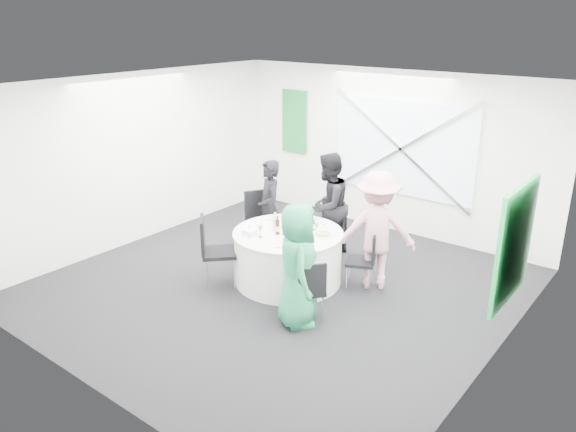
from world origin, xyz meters
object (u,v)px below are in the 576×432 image
Objects in this scene: clear_water_bottle at (275,224)px; chair_front_left at (212,246)px; chair_front_right at (310,287)px; chair_back_right at (366,257)px; chair_back at (329,225)px; banquet_table at (288,257)px; person_woman_green at (298,265)px; green_water_bottle at (296,225)px; person_woman_pink at (377,230)px; person_man_back_left at (269,209)px; chair_back_left at (260,217)px; person_man_back at (328,206)px.

chair_front_left is at bearing -129.51° from clear_water_bottle.
chair_front_right is 3.09× the size of clear_water_bottle.
chair_back is at bearing -145.09° from chair_back_right.
chair_front_right reaches higher than banquet_table.
chair_front_left is at bearing 42.94° from person_woman_green.
green_water_bottle is at bearing -93.72° from chair_front_left.
person_woman_green is (-0.20, -1.31, 0.29)m from chair_back_right.
person_woman_green is (-0.25, -1.48, -0.06)m from person_woman_pink.
chair_front_left is at bearing -112.93° from chair_back.
person_man_back_left is (-0.07, 1.34, 0.17)m from chair_front_left.
chair_back reaches higher than banquet_table.
chair_back_right is at bearing 42.76° from person_woman_pink.
chair_back_left is 0.27m from person_man_back_left.
person_woman_pink reaches higher than green_water_bottle.
chair_front_right is 0.50× the size of person_woman_pink.
chair_back is at bearing 50.21° from person_man_back.
person_man_back_left is 1.88m from person_woman_pink.
person_man_back is 6.22× the size of clear_water_bottle.
person_woman_pink is (1.88, 0.06, 0.07)m from person_man_back_left.
green_water_bottle reaches higher than chair_back_right.
clear_water_bottle is (0.85, -0.65, 0.27)m from chair_back_left.
person_woman_pink is 1.42m from clear_water_bottle.
person_man_back is 1.10m from green_water_bottle.
chair_front_right is at bearing 24.51° from person_man_back.
chair_front_left is 2.29m from person_woman_pink.
person_man_back is at bearing -65.23° from chair_front_left.
chair_front_left is 1.57m from person_woman_green.
chair_back_left is at bearing -65.64° from person_man_back.
banquet_table is at bearing -170.60° from green_water_bottle.
green_water_bottle is (0.95, -0.56, 0.11)m from person_man_back_left.
person_man_back is at bearing -53.51° from person_woman_pink.
person_woman_green reaches higher than clear_water_bottle.
chair_back_right is at bearing -52.28° from person_woman_green.
person_woman_pink is at bearing -53.16° from person_woman_green.
person_man_back reaches higher than chair_front_left.
person_woman_green reaches higher than chair_back_right.
chair_front_right is 1.44m from person_woman_pink.
person_woman_pink reaches higher than clear_water_bottle.
person_man_back_left is 5.74× the size of clear_water_bottle.
person_man_back is at bearing -112.74° from chair_front_right.
chair_back_left is 0.98× the size of chair_front_left.
person_woman_green is at bearing -51.84° from green_water_bottle.
person_woman_pink is at bearing 31.29° from banquet_table.
person_woman_green is 5.80× the size of clear_water_bottle.
banquet_table is 1.19m from person_man_back.
chair_front_left reaches higher than chair_back_right.
person_man_back_left is (-1.83, 0.11, 0.28)m from chair_back_right.
clear_water_bottle is at bearing -97.76° from chair_back_left.
person_man_back_left is 0.92× the size of person_man_back.
chair_back is 1.18m from chair_back_right.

